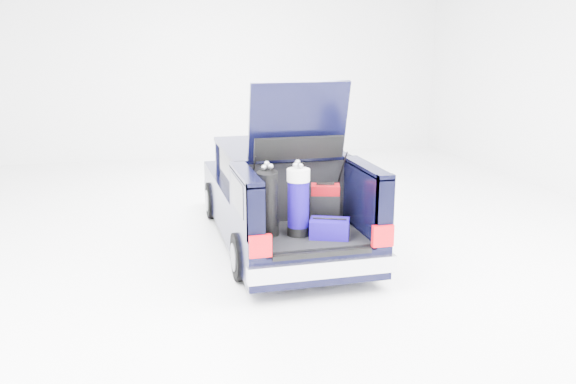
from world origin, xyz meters
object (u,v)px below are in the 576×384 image
object	(u,v)px
blue_duffel	(330,228)
car	(278,196)
red_suitcase	(325,206)
black_golf_bag	(268,203)
blue_golf_bag	(298,201)

from	to	relation	value
blue_duffel	car	bearing A→B (deg)	119.15
red_suitcase	blue_duffel	size ratio (longest dim) A/B	1.07
car	blue_duffel	bearing A→B (deg)	-82.98
black_golf_bag	blue_duffel	bearing A→B (deg)	2.10
black_golf_bag	blue_duffel	xyz separation A→B (m)	(0.72, -0.23, -0.31)
red_suitcase	car	bearing A→B (deg)	117.76
red_suitcase	black_golf_bag	distance (m)	0.82
black_golf_bag	blue_golf_bag	world-z (taller)	blue_golf_bag
black_golf_bag	blue_golf_bag	distance (m)	0.38
black_golf_bag	blue_golf_bag	bearing A→B (deg)	13.98
blue_golf_bag	car	bearing A→B (deg)	69.31
car	blue_duffel	distance (m)	1.83
car	blue_golf_bag	bearing A→B (deg)	-94.40
red_suitcase	blue_golf_bag	world-z (taller)	blue_golf_bag
blue_golf_bag	blue_duffel	size ratio (longest dim) A/B	1.71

